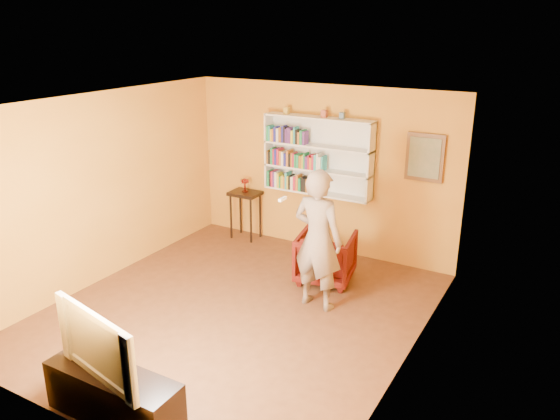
% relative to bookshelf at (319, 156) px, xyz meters
% --- Properties ---
extents(room_shell, '(5.30, 5.80, 2.88)m').
position_rel_bookshelf_xyz_m(room_shell, '(0.00, -2.41, -0.58)').
color(room_shell, '#4F2D19').
rests_on(room_shell, ground).
extents(bookshelf, '(1.80, 0.29, 1.23)m').
position_rel_bookshelf_xyz_m(bookshelf, '(0.00, 0.00, 0.00)').
color(bookshelf, silver).
rests_on(bookshelf, room_shell).
extents(books_row_lower, '(0.80, 0.19, 0.27)m').
position_rel_bookshelf_xyz_m(books_row_lower, '(-0.47, -0.11, -0.46)').
color(books_row_lower, '#1C8048').
rests_on(books_row_lower, bookshelf).
extents(books_row_middle, '(1.01, 0.19, 0.27)m').
position_rel_bookshelf_xyz_m(books_row_middle, '(-0.36, -0.11, -0.08)').
color(books_row_middle, brown).
rests_on(books_row_middle, bookshelf).
extents(books_row_upper, '(0.69, 0.19, 0.27)m').
position_rel_bookshelf_xyz_m(books_row_upper, '(-0.52, -0.11, 0.29)').
color(books_row_upper, '#1C8048').
rests_on(books_row_upper, bookshelf).
extents(ornament_left, '(0.08, 0.08, 0.10)m').
position_rel_bookshelf_xyz_m(ornament_left, '(-0.56, -0.06, 0.67)').
color(ornament_left, gold).
rests_on(ornament_left, bookshelf).
extents(ornament_centre, '(0.08, 0.08, 0.11)m').
position_rel_bookshelf_xyz_m(ornament_centre, '(0.10, -0.06, 0.68)').
color(ornament_centre, '#A34C36').
rests_on(ornament_centre, bookshelf).
extents(ornament_right, '(0.07, 0.07, 0.10)m').
position_rel_bookshelf_xyz_m(ornament_right, '(0.39, -0.06, 0.67)').
color(ornament_right, slate).
rests_on(ornament_right, bookshelf).
extents(framed_painting, '(0.55, 0.05, 0.70)m').
position_rel_bookshelf_xyz_m(framed_painting, '(1.65, 0.05, 0.16)').
color(framed_painting, '#543318').
rests_on(framed_painting, room_shell).
extents(console_table, '(0.51, 0.39, 0.84)m').
position_rel_bookshelf_xyz_m(console_table, '(-1.31, -0.16, -0.90)').
color(console_table, black).
rests_on(console_table, ground).
extents(ruby_lustre, '(0.15, 0.14, 0.24)m').
position_rel_bookshelf_xyz_m(ruby_lustre, '(-1.31, -0.16, -0.59)').
color(ruby_lustre, maroon).
rests_on(ruby_lustre, console_table).
extents(armchair, '(0.92, 0.94, 0.73)m').
position_rel_bookshelf_xyz_m(armchair, '(0.61, -0.99, -1.23)').
color(armchair, '#400504').
rests_on(armchair, ground).
extents(person, '(0.72, 0.50, 1.88)m').
position_rel_bookshelf_xyz_m(person, '(0.83, -1.72, -0.65)').
color(person, '#726054').
rests_on(person, ground).
extents(game_remote, '(0.04, 0.15, 0.04)m').
position_rel_bookshelf_xyz_m(game_remote, '(0.53, -2.12, -0.04)').
color(game_remote, white).
rests_on(game_remote, person).
extents(tv_cabinet, '(1.41, 0.42, 0.50)m').
position_rel_bookshelf_xyz_m(tv_cabinet, '(0.14, -4.66, -1.34)').
color(tv_cabinet, black).
rests_on(tv_cabinet, ground).
extents(television, '(1.20, 0.40, 0.69)m').
position_rel_bookshelf_xyz_m(television, '(0.14, -4.66, -0.75)').
color(television, black).
rests_on(television, tv_cabinet).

